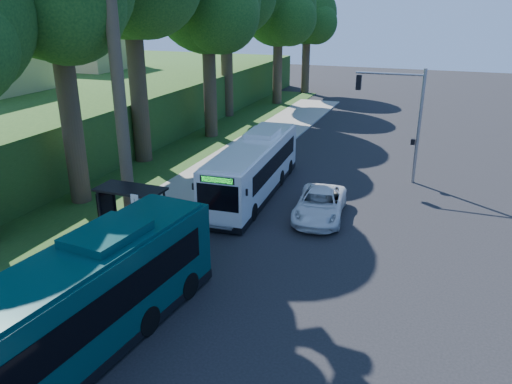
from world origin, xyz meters
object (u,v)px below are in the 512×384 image
at_px(bus_shelter, 129,201).
at_px(teal_bus, 69,311).
at_px(white_bus, 254,167).
at_px(pickup, 320,204).

bearing_deg(bus_shelter, teal_bus, -67.21).
relative_size(bus_shelter, teal_bus, 0.25).
bearing_deg(teal_bus, white_bus, 95.26).
distance_m(bus_shelter, pickup, 9.65).
bearing_deg(bus_shelter, white_bus, 65.23).
bearing_deg(white_bus, bus_shelter, -118.21).
height_order(teal_bus, pickup, teal_bus).
distance_m(white_bus, teal_bus, 15.73).
relative_size(bus_shelter, white_bus, 0.28).
distance_m(white_bus, pickup, 4.99).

